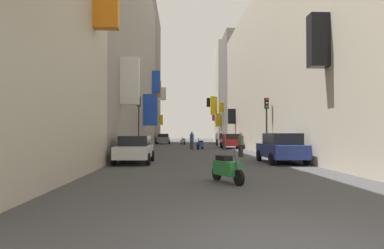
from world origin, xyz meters
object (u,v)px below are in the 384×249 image
object	(u,v)px
parked_car_grey	(163,139)
pedestrian_near_right	(217,139)
scooter_white	(183,141)
pedestrian_near_left	(241,145)
parked_car_red	(231,141)
scooter_blue	(200,145)
scooter_green	(227,168)
pedestrian_far_away	(224,141)
traffic_light_far_corner	(139,115)
parked_car_blue	(281,148)
pedestrian_crossing	(192,141)
traffic_light_near_corner	(267,116)
parked_car_white	(135,149)
pedestrian_mid_street	(221,139)

from	to	relation	value
parked_car_grey	pedestrian_near_right	bearing A→B (deg)	-51.03
scooter_white	pedestrian_near_right	world-z (taller)	pedestrian_near_right
pedestrian_near_left	pedestrian_near_right	xyz separation A→B (m)	(0.56, 19.68, 0.07)
parked_car_red	pedestrian_near_left	size ratio (longest dim) A/B	2.67
scooter_blue	pedestrian_near_right	distance (m)	9.48
parked_car_grey	parked_car_red	xyz separation A→B (m)	(7.78, -15.51, 0.00)
parked_car_red	scooter_green	distance (m)	25.38
pedestrian_far_away	traffic_light_far_corner	size ratio (longest dim) A/B	0.38
parked_car_blue	pedestrian_crossing	distance (m)	15.39
pedestrian_near_left	scooter_blue	bearing A→B (deg)	101.11
scooter_white	traffic_light_near_corner	distance (m)	25.22
scooter_green	scooter_blue	bearing A→B (deg)	88.59
pedestrian_crossing	pedestrian_near_right	xyz separation A→B (m)	(3.49, 9.91, 0.01)
pedestrian_far_away	traffic_light_far_corner	distance (m)	9.83
parked_car_grey	pedestrian_crossing	xyz separation A→B (m)	(3.57, -18.64, 0.08)
parked_car_white	pedestrian_near_right	world-z (taller)	pedestrian_near_right
traffic_light_far_corner	scooter_white	bearing A→B (deg)	80.67
traffic_light_near_corner	traffic_light_far_corner	size ratio (longest dim) A/B	0.93
scooter_blue	traffic_light_near_corner	size ratio (longest dim) A/B	0.43
pedestrian_near_left	traffic_light_far_corner	distance (m)	8.18
scooter_blue	pedestrian_near_right	bearing A→B (deg)	73.82
parked_car_grey	scooter_green	xyz separation A→B (m)	(3.86, -40.59, -0.33)
parked_car_red	pedestrian_mid_street	world-z (taller)	pedestrian_mid_street
parked_car_white	scooter_green	bearing A→B (deg)	-62.53
parked_car_grey	pedestrian_near_left	world-z (taller)	pedestrian_near_left
scooter_blue	traffic_light_near_corner	bearing A→B (deg)	-67.62
traffic_light_far_corner	parked_car_grey	bearing A→B (deg)	88.37
parked_car_white	parked_car_blue	bearing A→B (deg)	-2.09
scooter_white	scooter_blue	xyz separation A→B (m)	(1.51, -14.68, -0.00)
pedestrian_crossing	scooter_green	bearing A→B (deg)	-89.23
parked_car_red	pedestrian_near_right	distance (m)	6.82
pedestrian_crossing	parked_car_grey	bearing A→B (deg)	100.84
parked_car_blue	pedestrian_near_right	distance (m)	24.73
parked_car_grey	pedestrian_mid_street	xyz separation A→B (m)	(7.24, -11.52, 0.09)
pedestrian_near_right	traffic_light_near_corner	world-z (taller)	traffic_light_near_corner
scooter_green	parked_car_grey	bearing A→B (deg)	95.44
parked_car_grey	scooter_blue	distance (m)	18.37
scooter_white	traffic_light_far_corner	distance (m)	22.52
traffic_light_near_corner	parked_car_blue	bearing A→B (deg)	-97.03
scooter_green	pedestrian_far_away	size ratio (longest dim) A/B	1.06
parked_car_red	parked_car_white	distance (m)	19.29
scooter_white	traffic_light_near_corner	world-z (taller)	traffic_light_near_corner
scooter_blue	traffic_light_far_corner	size ratio (longest dim) A/B	0.40
parked_car_red	pedestrian_near_left	distance (m)	12.96
parked_car_red	pedestrian_crossing	distance (m)	5.25
parked_car_white	scooter_white	xyz separation A→B (m)	(2.91, 30.02, -0.29)
parked_car_red	scooter_white	distance (m)	13.30
parked_car_blue	pedestrian_near_left	xyz separation A→B (m)	(-1.25, 5.04, -0.01)
scooter_white	scooter_green	bearing A→B (deg)	-88.55
parked_car_red	pedestrian_mid_street	size ratio (longest dim) A/B	2.46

